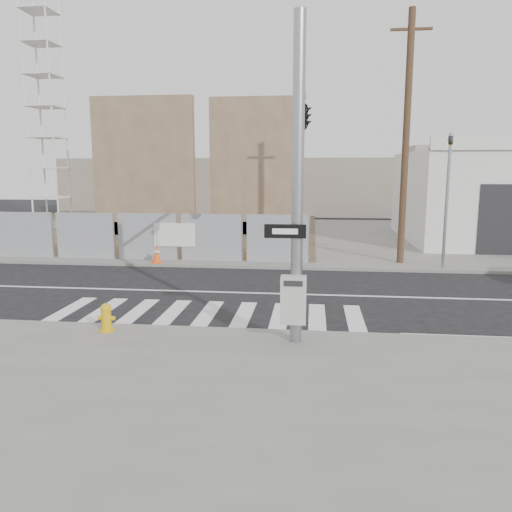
# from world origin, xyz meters

# --- Properties ---
(ground) EXTENTS (100.00, 100.00, 0.00)m
(ground) POSITION_xyz_m (0.00, 0.00, 0.00)
(ground) COLOR black
(ground) RESTS_ON ground
(sidewalk_far) EXTENTS (50.00, 20.00, 0.12)m
(sidewalk_far) POSITION_xyz_m (0.00, 14.00, 0.06)
(sidewalk_far) COLOR slate
(sidewalk_far) RESTS_ON ground
(signal_pole) EXTENTS (0.96, 5.87, 7.00)m
(signal_pole) POSITION_xyz_m (2.49, -2.05, 4.78)
(signal_pole) COLOR gray
(signal_pole) RESTS_ON sidewalk_near
(far_signal_pole) EXTENTS (0.16, 0.20, 5.60)m
(far_signal_pole) POSITION_xyz_m (8.00, 4.60, 3.48)
(far_signal_pole) COLOR gray
(far_signal_pole) RESTS_ON sidewalk_far
(chain_link_fence) EXTENTS (24.60, 0.04, 2.00)m
(chain_link_fence) POSITION_xyz_m (-10.00, 5.00, 1.12)
(chain_link_fence) COLOR gray
(chain_link_fence) RESTS_ON sidewalk_far
(concrete_wall_left) EXTENTS (6.00, 1.30, 8.00)m
(concrete_wall_left) POSITION_xyz_m (-7.00, 13.08, 3.38)
(concrete_wall_left) COLOR brown
(concrete_wall_left) RESTS_ON sidewalk_far
(concrete_wall_right) EXTENTS (5.50, 1.30, 8.00)m
(concrete_wall_right) POSITION_xyz_m (-0.50, 14.08, 3.38)
(concrete_wall_right) COLOR brown
(concrete_wall_right) RESTS_ON sidewalk_far
(crane_tower) EXTENTS (2.60, 2.60, 18.15)m
(crane_tower) POSITION_xyz_m (-15.00, 17.00, 9.02)
(crane_tower) COLOR slate
(crane_tower) RESTS_ON sidewalk_far
(utility_pole_right) EXTENTS (1.60, 0.28, 10.00)m
(utility_pole_right) POSITION_xyz_m (6.50, 5.50, 5.20)
(utility_pole_right) COLOR #503825
(utility_pole_right) RESTS_ON sidewalk_far
(fire_hydrant) EXTENTS (0.42, 0.38, 0.68)m
(fire_hydrant) POSITION_xyz_m (-2.01, -4.60, 0.46)
(fire_hydrant) COLOR gold
(fire_hydrant) RESTS_ON sidewalk_near
(traffic_cone_c) EXTENTS (0.46, 0.46, 0.76)m
(traffic_cone_c) POSITION_xyz_m (-3.57, 4.22, 0.49)
(traffic_cone_c) COLOR #FF550D
(traffic_cone_c) RESTS_ON sidewalk_far
(traffic_cone_d) EXTENTS (0.35, 0.35, 0.65)m
(traffic_cone_d) POSITION_xyz_m (0.14, 5.25, 0.44)
(traffic_cone_d) COLOR orange
(traffic_cone_d) RESTS_ON sidewalk_far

